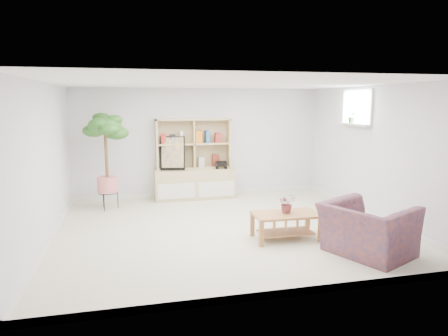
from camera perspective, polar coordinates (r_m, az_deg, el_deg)
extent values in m
cube|color=#BEB49A|center=(6.81, 0.21, -8.59)|extent=(5.50, 5.00, 0.01)
cube|color=white|center=(6.48, 0.22, 12.03)|extent=(5.50, 5.00, 0.01)
cube|color=silver|center=(8.97, -3.51, 3.62)|extent=(5.50, 0.01, 2.40)
cube|color=silver|center=(4.18, 8.21, -3.17)|extent=(5.50, 0.01, 2.40)
cube|color=silver|center=(6.48, -24.16, 0.57)|extent=(0.01, 5.00, 2.40)
cube|color=silver|center=(7.65, 20.69, 2.02)|extent=(0.01, 5.00, 2.40)
cube|color=white|center=(8.07, 18.04, 5.95)|extent=(0.14, 1.00, 0.04)
imported|color=#1B481F|center=(6.26, 8.97, -5.00)|extent=(0.31, 0.28, 0.30)
imported|color=navy|center=(5.91, 19.83, -7.81)|extent=(1.34, 1.41, 0.82)
imported|color=#144612|center=(8.14, 17.77, 7.00)|extent=(0.14, 0.12, 0.25)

